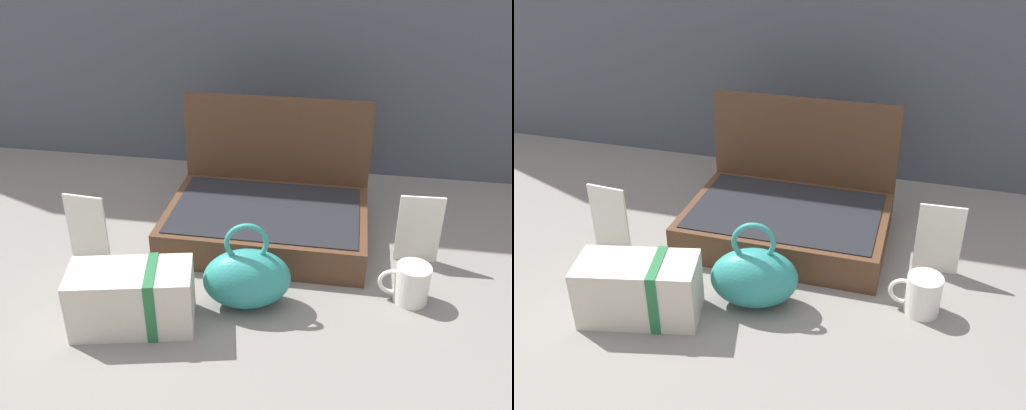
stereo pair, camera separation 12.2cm
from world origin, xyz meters
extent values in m
plane|color=slate|center=(0.00, 0.00, 0.00)|extent=(6.00, 6.00, 0.00)
cube|color=#4C301E|center=(0.00, 0.12, 0.04)|extent=(0.49, 0.33, 0.09)
cube|color=black|center=(0.00, 0.12, 0.09)|extent=(0.45, 0.29, 0.00)
cube|color=#4C301E|center=(0.00, 0.29, 0.16)|extent=(0.49, 0.02, 0.31)
ellipsoid|color=teal|center=(0.00, -0.14, 0.07)|extent=(0.20, 0.15, 0.13)
torus|color=teal|center=(0.00, -0.14, 0.15)|extent=(0.09, 0.03, 0.09)
cube|color=beige|center=(-0.21, -0.24, 0.06)|extent=(0.26, 0.16, 0.13)
cube|color=#236638|center=(-0.17, -0.23, 0.06)|extent=(0.05, 0.12, 0.13)
cylinder|color=silver|center=(0.34, -0.07, 0.04)|extent=(0.07, 0.07, 0.09)
torus|color=silver|center=(0.30, -0.07, 0.04)|extent=(0.06, 0.01, 0.06)
cube|color=silver|center=(-0.40, -0.03, 0.08)|extent=(0.10, 0.01, 0.17)
cube|color=silver|center=(0.36, 0.09, 0.08)|extent=(0.10, 0.01, 0.17)
camera|label=1|loc=(0.18, -1.08, 0.76)|focal=39.80mm
camera|label=2|loc=(0.30, -1.05, 0.76)|focal=39.80mm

